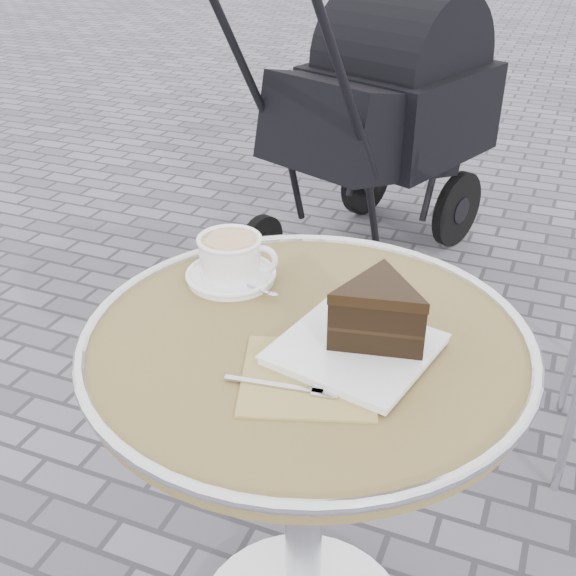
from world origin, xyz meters
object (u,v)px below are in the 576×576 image
at_px(cafe_table, 305,418).
at_px(cappuccino_set, 231,261).
at_px(cake_plate_set, 372,322).
at_px(baby_stroller, 378,125).

xyz_separation_m(cafe_table, cappuccino_set, (-0.19, 0.12, 0.20)).
relative_size(cake_plate_set, baby_stroller, 0.27).
distance_m(cake_plate_set, baby_stroller, 1.82).
height_order(cafe_table, cake_plate_set, cake_plate_set).
relative_size(cafe_table, cake_plate_set, 2.23).
bearing_deg(cafe_table, cake_plate_set, 0.29).
distance_m(cafe_table, baby_stroller, 1.78).
bearing_deg(cake_plate_set, cappuccino_set, 169.08).
relative_size(cappuccino_set, cake_plate_set, 0.55).
bearing_deg(cafe_table, baby_stroller, 102.03).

